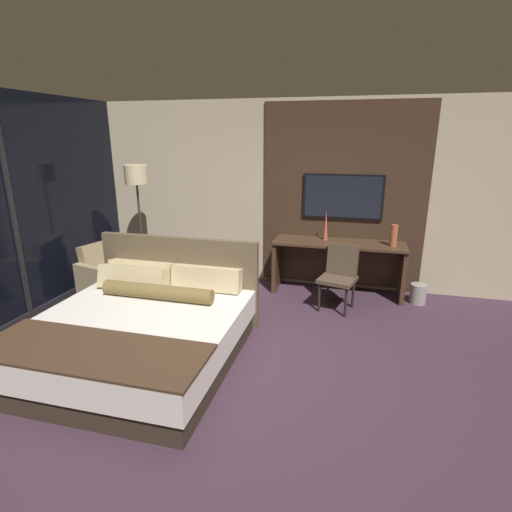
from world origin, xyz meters
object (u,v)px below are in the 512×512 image
desk_chair (340,272)px  armchair_by_window (118,280)px  vase_short (394,235)px  floor_lamp (137,185)px  tv (343,197)px  desk (338,258)px  bed (141,331)px  vase_tall (326,225)px  waste_bin (418,294)px

desk_chair → armchair_by_window: bearing=-157.4°
armchair_by_window → vase_short: (3.80, 0.93, 0.67)m
desk_chair → vase_short: 0.94m
armchair_by_window → floor_lamp: bearing=8.5°
tv → armchair_by_window: size_ratio=1.13×
desk → tv: bearing=90.0°
bed → tv: tv is taller
vase_tall → vase_short: vase_tall is taller
desk_chair → bed: bearing=-122.0°
tv → vase_short: bearing=-22.8°
desk → vase_short: 0.85m
tv → floor_lamp: size_ratio=0.63×
bed → armchair_by_window: bed is taller
armchair_by_window → vase_tall: 3.13m
desk_chair → waste_bin: size_ratio=3.13×
desk → floor_lamp: 3.19m
tv → armchair_by_window: (-3.06, -1.24, -1.14)m
tv → waste_bin: (1.14, -0.37, -1.27)m
bed → desk: (1.89, 2.40, 0.23)m
desk_chair → waste_bin: bearing=35.7°
bed → floor_lamp: size_ratio=1.15×
desk_chair → floor_lamp: 3.23m
tv → floor_lamp: (-3.00, -0.62, 0.16)m
floor_lamp → waste_bin: size_ratio=6.65×
vase_short → waste_bin: size_ratio=1.09×
vase_tall → vase_short: (0.95, -0.13, -0.06)m
floor_lamp → armchair_by_window: bearing=-96.0°
armchair_by_window → vase_short: 3.97m
tv → desk_chair: size_ratio=1.33×
vase_tall → waste_bin: (1.35, -0.19, -0.87)m
desk → tv: size_ratio=1.62×
bed → floor_lamp: (-1.11, 2.02, 1.26)m
desk → armchair_by_window: 3.24m
desk → floor_lamp: (-3.00, -0.38, 1.03)m
bed → armchair_by_window: (-1.18, 1.40, -0.04)m
desk_chair → floor_lamp: floor_lamp is taller
bed → desk: size_ratio=1.14×
floor_lamp → waste_bin: (4.14, 0.25, -1.43)m
desk → vase_tall: 0.52m
desk_chair → vase_short: size_ratio=2.87×
bed → waste_bin: 3.78m
bed → vase_short: bearing=41.5°
desk_chair → vase_tall: 0.83m
bed → desk: 3.06m
vase_short → waste_bin: (0.40, -0.06, -0.81)m
vase_tall → armchair_by_window: bearing=-159.6°
bed → vase_tall: (1.68, 2.46, 0.70)m
desk_chair → armchair_by_window: desk_chair is taller
armchair_by_window → floor_lamp: 1.44m
vase_tall → vase_short: 0.96m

